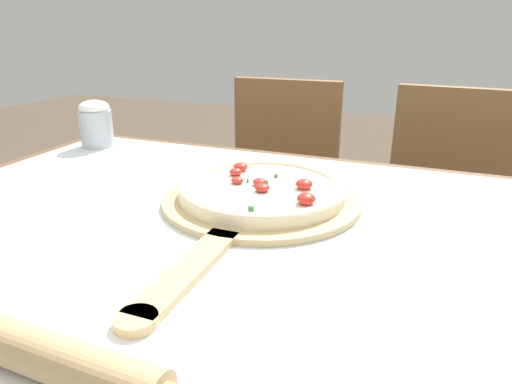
{
  "coord_description": "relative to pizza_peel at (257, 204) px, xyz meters",
  "views": [
    {
      "loc": [
        0.23,
        -0.6,
        1.08
      ],
      "look_at": [
        -0.04,
        0.09,
        0.79
      ],
      "focal_mm": 32.0,
      "sensor_mm": 36.0,
      "label": 1
    }
  ],
  "objects": [
    {
      "name": "dining_table",
      "position": [
        0.04,
        -0.1,
        -0.11
      ],
      "size": [
        1.41,
        0.95,
        0.76
      ],
      "color": "brown",
      "rests_on": "ground_plane"
    },
    {
      "name": "towel_cloth",
      "position": [
        0.04,
        -0.1,
        -0.01
      ],
      "size": [
        1.33,
        0.87,
        0.0
      ],
      "color": "silver",
      "rests_on": "dining_table"
    },
    {
      "name": "pizza_peel",
      "position": [
        0.0,
        0.0,
        0.0
      ],
      "size": [
        0.36,
        0.6,
        0.01
      ],
      "color": "tan",
      "rests_on": "towel_cloth"
    },
    {
      "name": "pizza",
      "position": [
        0.0,
        0.03,
        0.02
      ],
      "size": [
        0.3,
        0.3,
        0.04
      ],
      "color": "beige",
      "rests_on": "pizza_peel"
    },
    {
      "name": "rolling_pin",
      "position": [
        -0.09,
        -0.45,
        0.02
      ],
      "size": [
        0.46,
        0.06,
        0.04
      ],
      "rotation": [
        0.0,
        0.0,
        -0.03
      ],
      "color": "tan",
      "rests_on": "towel_cloth"
    },
    {
      "name": "chair_left",
      "position": [
        -0.2,
        0.73,
        -0.26
      ],
      "size": [
        0.41,
        0.41,
        0.89
      ],
      "rotation": [
        0.0,
        0.0,
        0.02
      ],
      "color": "brown",
      "rests_on": "ground_plane"
    },
    {
      "name": "chair_right",
      "position": [
        0.34,
        0.73,
        -0.26
      ],
      "size": [
        0.43,
        0.43,
        0.89
      ],
      "rotation": [
        0.0,
        0.0,
        -0.07
      ],
      "color": "brown",
      "rests_on": "ground_plane"
    },
    {
      "name": "flour_cup",
      "position": [
        -0.54,
        0.24,
        0.06
      ],
      "size": [
        0.08,
        0.08,
        0.12
      ],
      "color": "#B2B7BC",
      "rests_on": "towel_cloth"
    }
  ]
}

